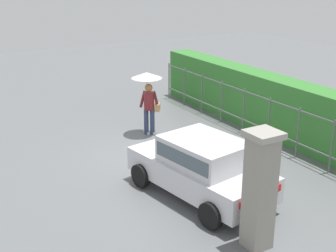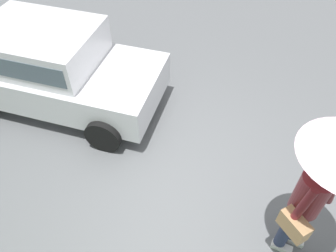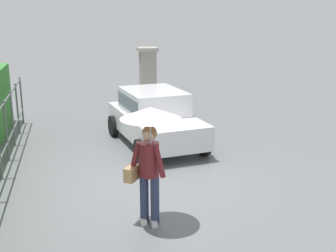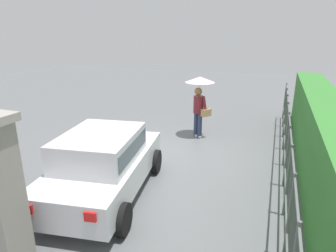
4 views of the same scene
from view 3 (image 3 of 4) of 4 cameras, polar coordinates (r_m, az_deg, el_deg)
ground_plane at (r=9.41m, az=-1.56°, el=-7.19°), size 40.00×40.00×0.00m
car at (r=11.68m, az=-1.78°, el=1.39°), size 3.93×2.33×1.48m
pedestrian at (r=7.07m, az=-2.49°, el=-1.73°), size 0.99×0.99×2.07m
gate_pillar at (r=13.84m, az=-2.65°, el=5.39°), size 0.60×0.60×2.42m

